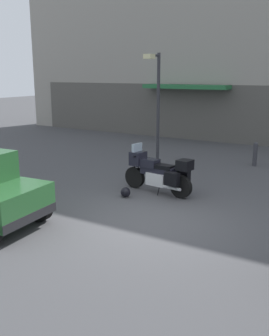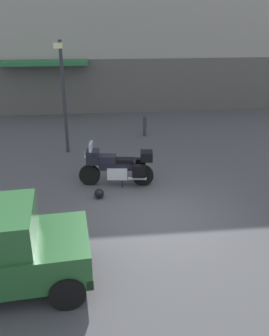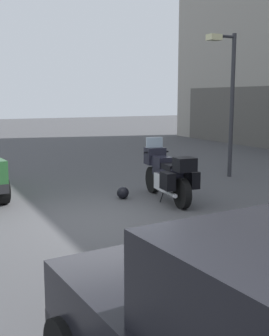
# 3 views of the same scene
# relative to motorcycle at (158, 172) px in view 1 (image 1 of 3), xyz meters

# --- Properties ---
(ground_plane) EXTENTS (80.00, 80.00, 0.00)m
(ground_plane) POSITION_rel_motorcycle_xyz_m (0.83, -2.12, -0.62)
(ground_plane) COLOR #424244
(motorcycle) EXTENTS (2.26, 0.88, 1.36)m
(motorcycle) POSITION_rel_motorcycle_xyz_m (0.00, 0.00, 0.00)
(motorcycle) COLOR black
(motorcycle) RESTS_ON ground
(helmet) EXTENTS (0.28, 0.28, 0.28)m
(helmet) POSITION_rel_motorcycle_xyz_m (-0.59, -0.82, -0.48)
(helmet) COLOR black
(helmet) RESTS_ON ground
(streetlamp_curbside) EXTENTS (0.28, 0.94, 4.06)m
(streetlamp_curbside) POSITION_rel_motorcycle_xyz_m (-1.70, 3.01, 1.90)
(streetlamp_curbside) COLOR #2D2D33
(streetlamp_curbside) RESTS_ON ground
(bollard_curbside) EXTENTS (0.16, 0.16, 0.89)m
(bollard_curbside) POSITION_rel_motorcycle_xyz_m (1.49, 4.84, -0.15)
(bollard_curbside) COLOR #333338
(bollard_curbside) RESTS_ON ground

